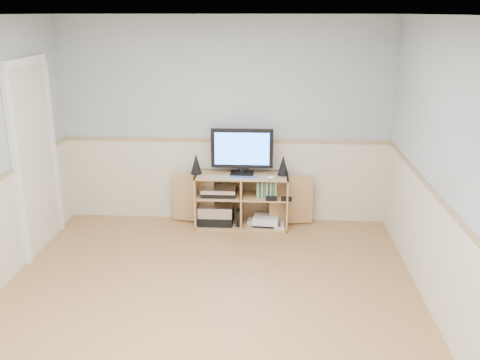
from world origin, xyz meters
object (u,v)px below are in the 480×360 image
at_px(media_cabinet, 242,198).
at_px(keyboard, 244,178).
at_px(game_consoles, 265,221).
at_px(monitor, 242,150).

bearing_deg(media_cabinet, keyboard, -78.91).
relative_size(media_cabinet, game_consoles, 3.83).
height_order(monitor, game_consoles, monitor).
distance_m(media_cabinet, game_consoles, 0.39).
xyz_separation_m(media_cabinet, keyboard, (0.04, -0.19, 0.32)).
distance_m(keyboard, game_consoles, 0.65).
distance_m(media_cabinet, keyboard, 0.38).
height_order(keyboard, game_consoles, keyboard).
bearing_deg(keyboard, game_consoles, 27.79).
height_order(media_cabinet, keyboard, keyboard).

